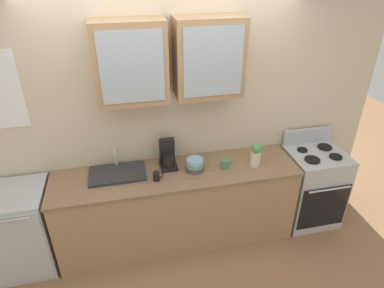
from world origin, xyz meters
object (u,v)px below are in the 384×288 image
Objects in this scene: cup_near_sink at (157,176)px; cup_near_bowls at (225,164)px; dishwasher at (21,230)px; coffee_maker at (168,157)px; bowl_stack at (195,165)px; vase at (256,154)px; stove_range at (311,186)px; sink_faucet at (117,173)px.

cup_near_bowls reaches higher than cup_near_sink.
dishwasher is 3.09× the size of coffee_maker.
bowl_stack is 0.74× the size of vase.
dishwasher is (-2.05, 0.03, -0.49)m from cup_near_bowls.
cup_near_bowls is at bearing -178.36° from stove_range.
sink_faucet reaches higher than dishwasher.
cup_near_bowls is (-1.08, -0.03, 0.49)m from stove_range.
stove_range is 1.19m from cup_near_bowls.
stove_range is 1.48m from bowl_stack.
stove_range is at bearing -0.01° from bowl_stack.
sink_faucet is at bearing 154.12° from cup_near_sink.
coffee_maker is (-1.64, 0.14, 0.55)m from stove_range.
vase is 2.43m from dishwasher.
sink_faucet is 0.61× the size of dishwasher.
vase is at bearing -1.24° from dishwasher.
coffee_maker is at bearing 175.18° from stove_range.
stove_range is 1.86m from cup_near_sink.
cup_near_sink is 0.71m from cup_near_bowls.
vase reaches higher than bowl_stack.
vase is 0.33m from cup_near_bowls.
vase is at bearing -4.42° from cup_near_bowls.
vase is at bearing -12.52° from coffee_maker.
bowl_stack is 1.69× the size of cup_near_bowls.
stove_range reaches higher than cup_near_sink.
cup_near_bowls is at bearing -16.90° from coffee_maker.
sink_faucet is 2.88× the size of bowl_stack.
vase is at bearing -175.88° from stove_range.
bowl_stack is at bearing 12.87° from cup_near_sink.
dishwasher is at bearing 178.76° from vase.
sink_faucet is at bearing 177.67° from stove_range.
cup_near_sink is at bearing -122.68° from coffee_maker.
cup_near_sink is at bearing -167.13° from bowl_stack.
cup_near_sink is (-1.79, -0.09, 0.48)m from stove_range.
cup_near_bowls is at bearing 175.58° from vase.
bowl_stack reaches higher than cup_near_sink.
sink_faucet is at bearing 173.69° from cup_near_bowls.
vase reaches higher than dishwasher.
vase is (0.62, -0.06, 0.07)m from bowl_stack.
stove_range is 3.13m from dishwasher.
dishwasher is at bearing -179.85° from bowl_stack.
stove_range is 10.55× the size of cup_near_sink.
bowl_stack is 0.29m from coffee_maker.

